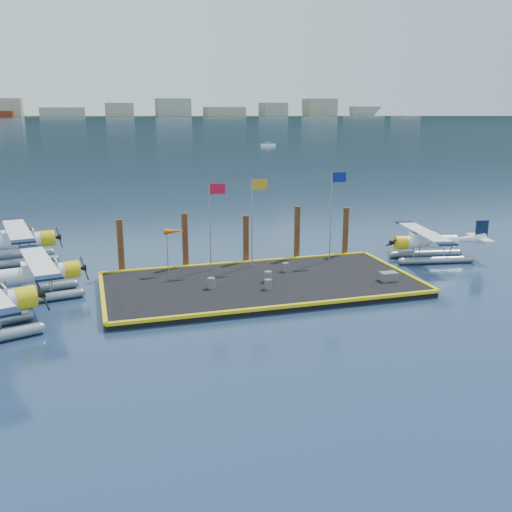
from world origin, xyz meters
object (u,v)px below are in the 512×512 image
Objects in this scene: seaplane_c at (13,244)px; piling_0 at (121,248)px; piling_1 at (185,242)px; seaplane_d at (427,244)px; crate at (389,276)px; piling_4 at (345,233)px; flagpole_red at (213,213)px; drum_0 at (211,283)px; flagpole_blue at (334,203)px; piling_3 at (297,234)px; drum_5 at (286,267)px; piling_2 at (246,241)px; seaplane_b at (34,277)px; drum_3 at (268,284)px; drum_1 at (268,276)px; windsock at (174,232)px; flagpole_yellow at (255,209)px.

piling_0 is (7.59, -5.57, 0.47)m from seaplane_c.
seaplane_d is at bearing -7.62° from piling_1.
piling_4 is (0.38, 7.52, 1.32)m from crate.
flagpole_red is (-10.42, 5.92, 3.72)m from crate.
seaplane_c is at bearing 137.95° from drum_0.
piling_4 is (24.59, -5.57, 0.47)m from seaplane_c.
flagpole_blue reaches higher than piling_3.
drum_5 is 4.17m from piling_2.
flagpole_red reaches higher than crate.
seaplane_d is 1.32× the size of flagpole_blue.
flagpole_blue is (22.79, -7.17, 3.16)m from seaplane_c.
drum_0 is (-17.63, -3.44, -0.58)m from seaplane_d.
seaplane_d is 7.68× the size of crate.
piling_3 reaches higher than seaplane_b.
flagpole_blue reaches higher than crate.
drum_3 is at bearing 117.14° from seaplane_d.
crate is (7.64, -2.03, -0.06)m from drum_1.
piling_2 is (4.50, 0.00, -0.20)m from piling_1.
piling_1 is 1.05× the size of piling_4.
piling_1 is at bearing 119.39° from drum_3.
drum_5 is 0.16× the size of piling_2.
flagpole_blue is at bearing -138.42° from piling_4.
drum_0 is 0.16× the size of piling_1.
piling_2 is (3.89, 5.89, 1.16)m from drum_0.
piling_2 reaches higher than seaplane_c.
windsock is 13.68m from piling_4.
piling_4 is at bearing 41.58° from flagpole_blue.
piling_3 is (3.80, 1.60, -2.36)m from flagpole_yellow.
seaplane_c is 20.44m from drum_3.
seaplane_d is 18.42m from piling_1.
piling_1 reaches higher than drum_0.
drum_5 is at bearing -22.52° from flagpole_red.
drum_0 is at bearing -156.97° from flagpole_blue.
crate is 0.28× the size of piling_0.
piling_4 is at bearing 26.34° from drum_0.
windsock is (-19.27, 0.84, 1.90)m from seaplane_d.
flagpole_yellow reaches higher than crate.
drum_3 is (-0.51, -1.56, -0.03)m from drum_1.
seaplane_d is at bearing 64.62° from seaplane_c.
piling_1 is at bearing 161.21° from flagpole_yellow.
drum_3 is at bearing -94.33° from piling_2.
piling_0 and piling_4 have the same top height.
drum_1 is (16.57, -11.06, -0.79)m from seaplane_c.
flagpole_red reaches higher than windsock.
seaplane_d is at bearing 80.75° from seaplane_b.
drum_0 is 0.11× the size of flagpole_red.
drum_0 is at bearing 160.99° from drum_3.
piling_0 reaches higher than seaplane_d.
flagpole_red reaches higher than drum_1.
seaplane_d is at bearing -6.37° from flagpole_blue.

